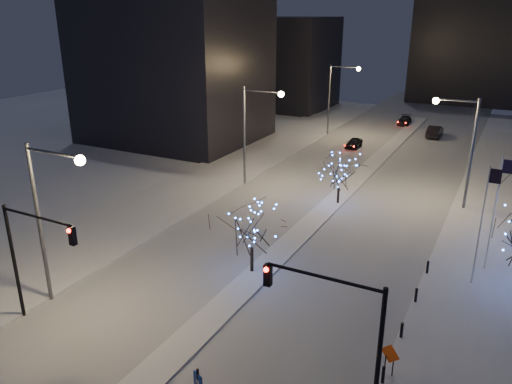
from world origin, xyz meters
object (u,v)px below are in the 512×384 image
Objects in this scene: traffic_signal_east at (343,327)px; holiday_tree_median_near at (252,227)px; construction_sign at (390,357)px; holiday_tree_median_far at (340,173)px; street_lamp_w_mid at (254,123)px; car_near at (354,143)px; car_mid at (435,131)px; street_lamp_east at (462,139)px; traffic_signal_west at (30,248)px; car_far at (405,121)px; street_lamp_w_near at (49,205)px; street_lamp_w_far at (337,90)px.

holiday_tree_median_near is (-9.44, 9.77, -1.32)m from traffic_signal_east.
holiday_tree_median_far is at bearing 136.74° from construction_sign.
street_lamp_w_mid is 29.94m from construction_sign.
car_near is 14.01m from car_mid.
holiday_tree_median_far is (-9.58, -4.11, -3.38)m from street_lamp_east.
traffic_signal_west reaches higher than car_far.
car_far is 53.36m from holiday_tree_median_near.
car_mid is (13.02, 30.67, -5.69)m from street_lamp_w_mid.
traffic_signal_east is 47.55m from car_near.
traffic_signal_west reaches higher than holiday_tree_median_far.
traffic_signal_west is (0.50, -2.00, -1.74)m from street_lamp_w_near.
traffic_signal_east is 1.60× the size of car_far.
holiday_tree_median_far is (8.94, 25.89, -1.69)m from traffic_signal_west.
car_mid is at bearing 84.42° from holiday_tree_median_near.
street_lamp_w_mid is (0.00, 25.00, 0.00)m from street_lamp_w_near.
car_far is (2.83, 17.57, 0.00)m from car_near.
street_lamp_east is (19.02, -22.00, -0.05)m from street_lamp_w_far.
street_lamp_east reaches higher than traffic_signal_west.
car_far is at bearing 108.79° from street_lamp_east.
street_lamp_w_far is 51.36m from construction_sign.
street_lamp_w_mid reaches higher than car_far.
street_lamp_w_near reaches higher than holiday_tree_median_near.
construction_sign is (1.36, 3.68, -3.55)m from traffic_signal_east.
construction_sign is (19.24, -22.32, -5.29)m from street_lamp_w_mid.
street_lamp_w_near reaches higher than traffic_signal_west.
holiday_tree_median_near is at bearing 134.01° from traffic_signal_east.
construction_sign is (6.22, -53.00, 0.40)m from car_mid.
car_far reaches higher than car_near.
car_far is 2.49× the size of construction_sign.
traffic_signal_east is at bearing -3.21° from street_lamp_w_near.
street_lamp_w_near is 12.55m from holiday_tree_median_near.
traffic_signal_west is at bearing -93.46° from car_near.
car_near is at bearing 131.24° from construction_sign.
street_lamp_w_mid is 38.23m from car_far.
traffic_signal_west is 1.60× the size of car_far.
car_mid is (12.52, 57.68, -3.95)m from traffic_signal_west.
construction_sign is (19.24, -47.32, -5.29)m from street_lamp_w_far.
traffic_signal_west is at bearing 78.27° from car_mid.
street_lamp_w_far is at bearing 90.55° from traffic_signal_west.
car_mid is (-4.86, 56.68, -3.95)m from traffic_signal_east.
traffic_signal_west is at bearing -76.04° from street_lamp_w_near.
street_lamp_w_far is (0.00, 25.00, 0.00)m from street_lamp_w_mid.
street_lamp_east is 10.96m from holiday_tree_median_far.
car_near is at bearing 103.21° from holiday_tree_median_far.
street_lamp_w_far reaches higher than construction_sign.
street_lamp_w_near is 45.09m from car_near.
holiday_tree_median_near is (-4.58, -46.91, 2.63)m from car_mid.
traffic_signal_west is 59.15m from car_mid.
traffic_signal_east is 57.02m from car_mid.
car_far is at bearing 123.19° from construction_sign.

